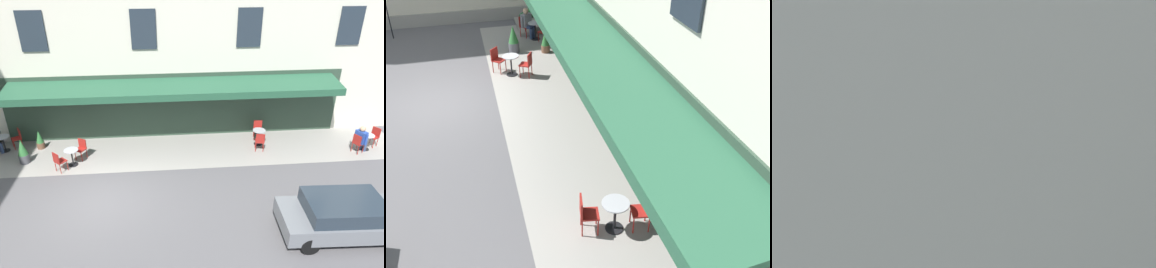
# 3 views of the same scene
# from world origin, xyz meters

# --- Properties ---
(ground_plane) EXTENTS (70.00, 70.00, 0.00)m
(ground_plane) POSITION_xyz_m (0.00, 0.00, 0.00)
(ground_plane) COLOR #565456
(sidewalk_cafe_terrace) EXTENTS (20.50, 3.20, 0.01)m
(sidewalk_cafe_terrace) POSITION_xyz_m (-3.25, -3.40, 0.00)
(sidewalk_cafe_terrace) COLOR gray
(sidewalk_cafe_terrace) RESTS_ON ground_plane
(back_alley_steps) EXTENTS (2.40, 1.75, 0.60)m
(back_alley_steps) POSITION_xyz_m (6.60, -4.59, 0.24)
(back_alley_steps) COLOR gray
(back_alley_steps) RESTS_ON ground_plane
(cafe_table_near_entrance) EXTENTS (0.60, 0.60, 0.75)m
(cafe_table_near_entrance) POSITION_xyz_m (4.94, -4.07, 0.49)
(cafe_table_near_entrance) COLOR black
(cafe_table_near_entrance) RESTS_ON ground_plane
(cafe_chair_red_by_window) EXTENTS (0.56, 0.56, 0.91)m
(cafe_chair_red_by_window) POSITION_xyz_m (5.43, -3.67, 0.55)
(cafe_chair_red_by_window) COLOR maroon
(cafe_chair_red_by_window) RESTS_ON ground_plane
(cafe_chair_red_corner_left) EXTENTS (0.55, 0.55, 0.91)m
(cafe_chair_red_corner_left) POSITION_xyz_m (4.41, -4.41, 0.55)
(cafe_chair_red_corner_left) COLOR maroon
(cafe_chair_red_corner_left) RESTS_ON ground_plane
(cafe_table_streetside) EXTENTS (0.60, 0.60, 0.75)m
(cafe_table_streetside) POSITION_xyz_m (1.58, -2.57, 0.49)
(cafe_table_streetside) COLOR black
(cafe_table_streetside) RESTS_ON ground_plane
(cafe_chair_red_under_awning) EXTENTS (0.57, 0.57, 0.91)m
(cafe_chair_red_under_awning) POSITION_xyz_m (2.00, -2.10, 0.55)
(cafe_chair_red_under_awning) COLOR maroon
(cafe_chair_red_under_awning) RESTS_ON ground_plane
(cafe_chair_red_near_door) EXTENTS (0.54, 0.54, 0.91)m
(cafe_chair_red_near_door) POSITION_xyz_m (1.28, -3.13, 0.55)
(cafe_chair_red_near_door) COLOR maroon
(cafe_chair_red_near_door) RESTS_ON ground_plane
(cafe_table_far_end) EXTENTS (0.60, 0.60, 0.75)m
(cafe_table_far_end) POSITION_xyz_m (-6.83, -3.66, 0.49)
(cafe_table_far_end) COLOR black
(cafe_table_far_end) RESTS_ON ground_plane
(cafe_chair_red_facing_street) EXTENTS (0.47, 0.47, 0.91)m
(cafe_chair_red_facing_street) POSITION_xyz_m (-6.71, -3.04, 0.55)
(cafe_chair_red_facing_street) COLOR maroon
(cafe_chair_red_facing_street) RESTS_ON ground_plane
(cafe_chair_red_kerbside) EXTENTS (0.46, 0.46, 0.91)m
(cafe_chair_red_kerbside) POSITION_xyz_m (-6.94, -4.28, 0.55)
(cafe_chair_red_kerbside) COLOR maroon
(cafe_chair_red_kerbside) RESTS_ON ground_plane
(seated_patron_in_grey) EXTENTS (0.62, 0.61, 1.28)m
(seated_patron_in_grey) POSITION_xyz_m (5.26, -3.80, 0.69)
(seated_patron_in_grey) COLOR navy
(seated_patron_in_grey) RESTS_ON ground_plane
(potted_plant_entrance_right) EXTENTS (0.35, 0.35, 0.91)m
(potted_plant_entrance_right) POSITION_xyz_m (3.38, -4.21, 0.45)
(potted_plant_entrance_right) COLOR brown
(potted_plant_entrance_right) RESTS_ON ground_plane
(potted_plant_mid_terrace) EXTENTS (0.51, 0.51, 0.81)m
(potted_plant_mid_terrace) POSITION_xyz_m (6.30, -3.82, 0.44)
(potted_plant_mid_terrace) COLOR #2D2D33
(potted_plant_mid_terrace) RESTS_ON ground_plane
(potted_plant_by_steps) EXTENTS (0.44, 0.44, 1.13)m
(potted_plant_by_steps) POSITION_xyz_m (3.71, -2.96, 0.55)
(potted_plant_by_steps) COLOR #4C4C51
(potted_plant_by_steps) RESTS_ON ground_plane
(potted_plant_entrance_left) EXTENTS (0.56, 0.56, 0.91)m
(potted_plant_entrance_left) POSITION_xyz_m (6.91, -4.35, 0.52)
(potted_plant_entrance_left) COLOR #4C4C51
(potted_plant_entrance_left) RESTS_ON ground_plane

